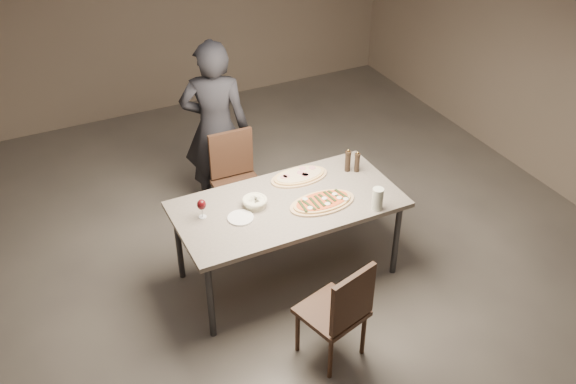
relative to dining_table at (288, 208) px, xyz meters
name	(u,v)px	position (x,y,z in m)	size (l,w,h in m)	color
room	(288,130)	(0.00, 0.00, 0.71)	(7.00, 7.00, 7.00)	#5E5851
dining_table	(288,208)	(0.00, 0.00, 0.00)	(1.80, 0.90, 0.75)	gray
zucchini_pizza	(322,202)	(0.24, -0.14, 0.07)	(0.55, 0.30, 0.05)	tan
ham_pizza	(299,176)	(0.24, 0.28, 0.07)	(0.50, 0.28, 0.04)	tan
bread_basket	(255,202)	(-0.26, 0.07, 0.10)	(0.20, 0.20, 0.07)	beige
oil_dish	(299,209)	(0.03, -0.13, 0.06)	(0.12, 0.12, 0.01)	white
pepper_mill_left	(348,161)	(0.66, 0.20, 0.16)	(0.05, 0.05, 0.21)	black
pepper_mill_right	(357,162)	(0.73, 0.16, 0.15)	(0.05, 0.05, 0.19)	black
carafe	(378,199)	(0.58, -0.38, 0.15)	(0.09, 0.09, 0.18)	silver
wine_glass	(202,205)	(-0.67, 0.11, 0.17)	(0.07, 0.07, 0.16)	silver
side_plate	(241,218)	(-0.42, -0.03, 0.06)	(0.20, 0.20, 0.01)	white
chair_near	(340,309)	(-0.08, -0.99, -0.20)	(0.51, 0.51, 0.88)	#3E271A
chair_far	(236,175)	(-0.09, 0.89, -0.18)	(0.44, 0.44, 0.91)	#3E271A
diner	(215,129)	(-0.14, 1.21, 0.16)	(0.62, 0.41, 1.70)	black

